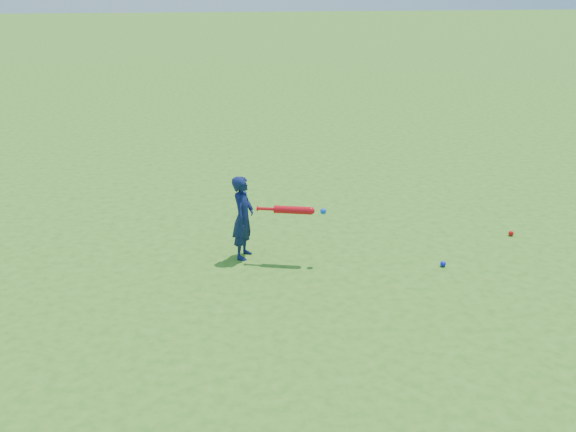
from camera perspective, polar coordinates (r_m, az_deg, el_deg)
The scene contains 5 objects.
ground at distance 7.56m, azimuth -1.94°, elevation -2.58°, with size 80.00×80.00×0.00m, color #326E1A.
child at distance 7.09m, azimuth -4.01°, elevation -0.13°, with size 0.35×0.23×0.95m, color #0E1844.
ground_ball_red at distance 8.25m, azimuth 19.21°, elevation -1.46°, with size 0.06×0.06×0.06m, color red.
ground_ball_blue at distance 7.22m, azimuth 13.62°, elevation -4.15°, with size 0.06×0.06×0.06m, color #0D18DD.
bat_swing at distance 6.91m, azimuth 0.68°, elevation 0.53°, with size 0.74×0.22×0.09m.
Camera 1 is at (-0.47, -6.89, 3.08)m, focal length 40.00 mm.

